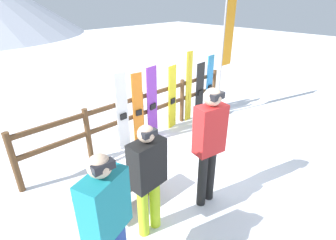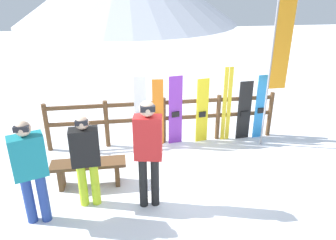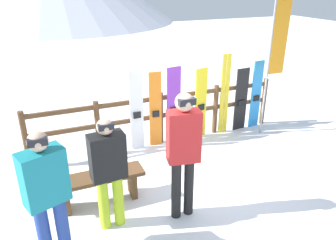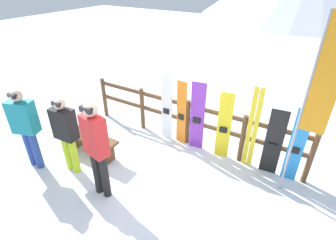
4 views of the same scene
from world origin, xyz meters
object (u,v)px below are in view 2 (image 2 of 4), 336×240
Objects in this scene: person_teal at (30,167)px; ski_pair_yellow at (227,105)px; snowboard_orange at (158,113)px; snowboard_black_stripe at (244,111)px; rental_flag at (277,59)px; snowboard_blue at (261,107)px; person_black at (86,156)px; bench at (89,168)px; snowboard_yellow at (202,111)px; person_red at (148,147)px; snowboard_purple at (175,111)px; snowboard_white at (141,112)px.

ski_pair_yellow is at bearing 31.71° from person_teal.
snowboard_orange is 1.09× the size of snowboard_black_stripe.
snowboard_blue is at bearing 98.81° from rental_flag.
snowboard_orange is at bearing 55.13° from person_black.
snowboard_yellow reaches higher than bench.
person_teal is 0.97× the size of ski_pair_yellow.
snowboard_yellow is (2.38, 1.41, 0.38)m from bench.
person_red is 1.16× the size of person_black.
snowboard_blue is (3.73, 1.41, 0.40)m from bench.
ski_pair_yellow is at bearing 179.52° from snowboard_black_stripe.
snowboard_yellow is (0.60, -0.00, -0.04)m from snowboard_purple.
person_teal is 4.97m from rental_flag.
person_black is 0.92× the size of ski_pair_yellow.
snowboard_white is 1.02× the size of snowboard_purple.
bench is at bearing 144.69° from person_red.
person_black is 1.05× the size of snowboard_blue.
person_black is at bearing 170.20° from person_red.
person_black is 2.62m from snowboard_purple.
rental_flag is (0.43, -0.35, 1.24)m from snowboard_black_stripe.
snowboard_orange reaches higher than snowboard_blue.
person_red is 3.19m from snowboard_black_stripe.
snowboard_black_stripe is at bearing 30.48° from person_black.
rental_flag is at bearing 15.54° from bench.
bench is 0.72× the size of person_red.
snowboard_blue is (1.35, 0.00, 0.01)m from snowboard_yellow.
snowboard_purple is 1.95m from snowboard_blue.
ski_pair_yellow is at bearing 0.17° from snowboard_purple.
snowboard_orange is 2.69m from rental_flag.
snowboard_white is 1.05× the size of snowboard_orange.
snowboard_yellow reaches higher than snowboard_black_stripe.
bench is 0.82× the size of snowboard_white.
rental_flag is (0.85, -0.36, 1.07)m from ski_pair_yellow.
snowboard_orange reaches higher than snowboard_black_stripe.
snowboard_white is (1.02, 1.41, 0.44)m from bench.
snowboard_orange is (1.36, 1.95, -0.15)m from person_black.
snowboard_purple reaches higher than snowboard_black_stripe.
person_teal reaches higher than snowboard_white.
person_teal is 1.07× the size of snowboard_purple.
snowboard_purple is at bearing 0.01° from snowboard_orange.
snowboard_yellow is 0.98× the size of snowboard_blue.
snowboard_black_stripe is at bearing 22.76° from bench.
ski_pair_yellow is at bearing 34.03° from person_black.
rental_flag is (3.75, 1.60, 1.03)m from person_black.
snowboard_white reaches higher than snowboard_yellow.
person_black reaches higher than snowboard_purple.
snowboard_purple is at bearing 42.08° from person_teal.
snowboard_black_stripe is (3.31, 1.95, -0.22)m from person_black.
person_black is 1.01× the size of snowboard_purple.
person_red reaches higher than bench.
snowboard_black_stripe is at bearing -0.01° from snowboard_yellow.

